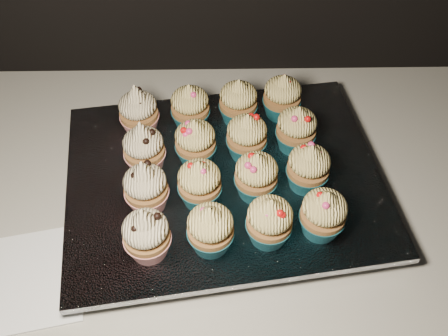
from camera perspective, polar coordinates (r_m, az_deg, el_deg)
name	(u,v)px	position (r m, az deg, el deg)	size (l,w,h in m)	color
cabinet	(174,317)	(1.19, -5.77, -16.56)	(2.40, 0.60, 0.86)	black
worktop	(152,199)	(0.81, -8.23, -3.50)	(2.44, 0.64, 0.04)	beige
napkin	(25,280)	(0.75, -21.78, -11.82)	(0.15, 0.15, 0.00)	white
baking_tray	(224,184)	(0.78, 0.00, -1.86)	(0.44, 0.33, 0.02)	black
foil_lining	(224,177)	(0.76, 0.00, -1.07)	(0.47, 0.37, 0.01)	silver
cupcake_0	(146,234)	(0.66, -8.87, -7.46)	(0.06, 0.06, 0.10)	#B2181D
cupcake_1	(210,229)	(0.66, -1.56, -6.96)	(0.06, 0.06, 0.08)	#165C6A
cupcake_2	(269,221)	(0.66, 5.21, -6.06)	(0.06, 0.06, 0.08)	#165C6A
cupcake_3	(323,214)	(0.68, 11.27, -5.14)	(0.06, 0.06, 0.08)	#165C6A
cupcake_4	(146,187)	(0.70, -8.93, -2.17)	(0.06, 0.06, 0.10)	#B2181D
cupcake_5	(200,183)	(0.70, -2.81, -1.74)	(0.06, 0.06, 0.08)	#165C6A
cupcake_6	(256,176)	(0.71, 3.70, -0.89)	(0.06, 0.06, 0.08)	#165C6A
cupcake_7	(308,168)	(0.73, 9.61, 0.05)	(0.06, 0.06, 0.08)	#165C6A
cupcake_8	(144,148)	(0.75, -9.14, 2.24)	(0.06, 0.06, 0.10)	#B2181D
cupcake_9	(195,142)	(0.75, -3.28, 2.96)	(0.06, 0.06, 0.08)	#165C6A
cupcake_10	(247,137)	(0.76, 2.61, 3.60)	(0.06, 0.06, 0.08)	#165C6A
cupcake_11	(296,129)	(0.78, 8.26, 4.41)	(0.06, 0.06, 0.08)	#165C6A
cupcake_12	(138,111)	(0.81, -9.75, 6.40)	(0.06, 0.06, 0.10)	#B2181D
cupcake_13	(190,107)	(0.81, -3.89, 6.96)	(0.06, 0.06, 0.08)	#165C6A
cupcake_14	(238,102)	(0.82, 1.64, 7.55)	(0.06, 0.06, 0.08)	#165C6A
cupcake_15	(282,97)	(0.83, 6.67, 8.09)	(0.06, 0.06, 0.08)	#165C6A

